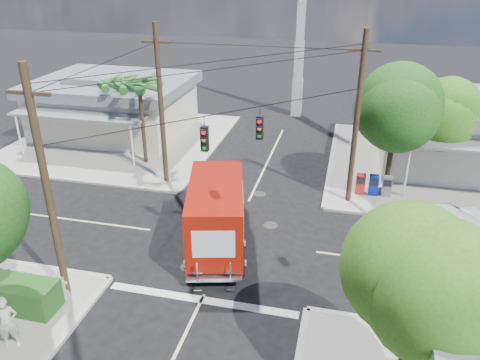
% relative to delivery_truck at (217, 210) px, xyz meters
% --- Properties ---
extents(ground, '(120.00, 120.00, 0.00)m').
position_rel_delivery_truck_xyz_m(ground, '(0.55, 0.18, -1.63)').
color(ground, black).
rests_on(ground, ground).
extents(sidewalk_ne, '(14.12, 14.12, 0.14)m').
position_rel_delivery_truck_xyz_m(sidewalk_ne, '(11.43, 11.06, -1.56)').
color(sidewalk_ne, gray).
rests_on(sidewalk_ne, ground).
extents(sidewalk_nw, '(14.12, 14.12, 0.14)m').
position_rel_delivery_truck_xyz_m(sidewalk_nw, '(-10.33, 11.06, -1.56)').
color(sidewalk_nw, gray).
rests_on(sidewalk_nw, ground).
extents(road_markings, '(32.00, 32.00, 0.01)m').
position_rel_delivery_truck_xyz_m(road_markings, '(0.55, -1.29, -1.63)').
color(road_markings, beige).
rests_on(road_markings, ground).
extents(building_ne, '(11.80, 10.20, 4.50)m').
position_rel_delivery_truck_xyz_m(building_ne, '(13.05, 12.15, 0.69)').
color(building_ne, silver).
rests_on(building_ne, sidewalk_ne).
extents(building_nw, '(10.80, 10.20, 4.30)m').
position_rel_delivery_truck_xyz_m(building_nw, '(-11.45, 12.65, 0.59)').
color(building_nw, beige).
rests_on(building_nw, sidewalk_nw).
extents(radio_tower, '(0.80, 0.80, 17.00)m').
position_rel_delivery_truck_xyz_m(radio_tower, '(1.05, 20.18, 4.01)').
color(radio_tower, silver).
rests_on(radio_tower, ground).
extents(tree_ne_front, '(4.21, 4.14, 6.66)m').
position_rel_delivery_truck_xyz_m(tree_ne_front, '(7.76, 6.94, 3.13)').
color(tree_ne_front, '#422D1C').
rests_on(tree_ne_front, sidewalk_ne).
extents(tree_ne_back, '(3.77, 3.66, 5.82)m').
position_rel_delivery_truck_xyz_m(tree_ne_back, '(10.36, 9.14, 2.55)').
color(tree_ne_back, '#422D1C').
rests_on(tree_ne_back, sidewalk_ne).
extents(tree_se, '(3.67, 3.54, 5.62)m').
position_rel_delivery_truck_xyz_m(tree_se, '(7.56, -7.06, 2.41)').
color(tree_se, '#422D1C').
rests_on(tree_se, sidewalk_se).
extents(palm_nw_front, '(3.01, 3.08, 5.59)m').
position_rel_delivery_truck_xyz_m(palm_nw_front, '(-6.95, 7.68, 3.41)').
color(palm_nw_front, '#422D1C').
rests_on(palm_nw_front, sidewalk_nw).
extents(palm_nw_back, '(3.01, 3.08, 5.19)m').
position_rel_delivery_truck_xyz_m(palm_nw_back, '(-8.95, 9.18, 3.04)').
color(palm_nw_back, '#422D1C').
rests_on(palm_nw_back, sidewalk_nw).
extents(utility_poles, '(12.00, 10.68, 9.00)m').
position_rel_delivery_truck_xyz_m(utility_poles, '(-1.03, 1.79, 3.04)').
color(utility_poles, '#473321').
rests_on(utility_poles, ground).
extents(picket_fence, '(5.94, 0.06, 1.00)m').
position_rel_delivery_truck_xyz_m(picket_fence, '(-7.25, -5.42, -0.95)').
color(picket_fence, silver).
rests_on(picket_fence, sidewalk_sw).
extents(vending_boxes, '(1.90, 0.50, 1.10)m').
position_rel_delivery_truck_xyz_m(vending_boxes, '(7.05, 6.38, -0.94)').
color(vending_boxes, '#B0211D').
rests_on(vending_boxes, sidewalk_ne).
extents(delivery_truck, '(3.93, 7.73, 3.22)m').
position_rel_delivery_truck_xyz_m(delivery_truck, '(0.00, 0.00, 0.00)').
color(delivery_truck, black).
rests_on(delivery_truck, ground).
extents(parked_car, '(6.07, 4.06, 1.55)m').
position_rel_delivery_truck_xyz_m(parked_car, '(10.40, 2.80, -0.86)').
color(parked_car, silver).
rests_on(parked_car, ground).
extents(pedestrian, '(0.84, 0.77, 1.92)m').
position_rel_delivery_truck_xyz_m(pedestrian, '(-4.85, -7.95, -0.53)').
color(pedestrian, beige).
rests_on(pedestrian, sidewalk_sw).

